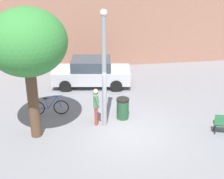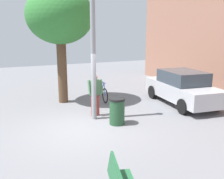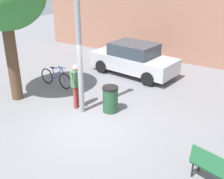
{
  "view_description": "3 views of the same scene",
  "coord_description": "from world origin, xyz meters",
  "px_view_note": "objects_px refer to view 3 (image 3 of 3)",
  "views": [
    {
      "loc": [
        -2.25,
        -12.03,
        7.49
      ],
      "look_at": [
        -0.44,
        1.33,
        1.42
      ],
      "focal_mm": 54.21,
      "sensor_mm": 36.0,
      "label": 1
    },
    {
      "loc": [
        7.77,
        -2.59,
        3.25
      ],
      "look_at": [
        -0.19,
        1.17,
        1.25
      ],
      "focal_mm": 40.27,
      "sensor_mm": 36.0,
      "label": 2
    },
    {
      "loc": [
        4.83,
        -6.44,
        4.82
      ],
      "look_at": [
        0.37,
        0.84,
        1.1
      ],
      "focal_mm": 44.93,
      "sensor_mm": 36.0,
      "label": 3
    }
  ],
  "objects_px": {
    "person_by_lamppost": "(76,83)",
    "park_bench": "(223,172)",
    "lamppost": "(79,39)",
    "bicycle_blue": "(56,78)",
    "trash_bin": "(110,99)",
    "parked_car_silver": "(134,59)"
  },
  "relations": [
    {
      "from": "park_bench",
      "to": "lamppost",
      "type": "bearing_deg",
      "value": 164.06
    },
    {
      "from": "park_bench",
      "to": "parked_car_silver",
      "type": "height_order",
      "value": "parked_car_silver"
    },
    {
      "from": "person_by_lamppost",
      "to": "park_bench",
      "type": "xyz_separation_m",
      "value": [
        5.53,
        -1.66,
        -0.42
      ]
    },
    {
      "from": "park_bench",
      "to": "bicycle_blue",
      "type": "height_order",
      "value": "bicycle_blue"
    },
    {
      "from": "person_by_lamppost",
      "to": "trash_bin",
      "type": "relative_size",
      "value": 1.73
    },
    {
      "from": "park_bench",
      "to": "parked_car_silver",
      "type": "relative_size",
      "value": 0.38
    },
    {
      "from": "person_by_lamppost",
      "to": "lamppost",
      "type": "bearing_deg",
      "value": -28.0
    },
    {
      "from": "lamppost",
      "to": "park_bench",
      "type": "relative_size",
      "value": 3.02
    },
    {
      "from": "park_bench",
      "to": "trash_bin",
      "type": "xyz_separation_m",
      "value": [
        -4.3,
        2.02,
        -0.06
      ]
    },
    {
      "from": "parked_car_silver",
      "to": "lamppost",
      "type": "bearing_deg",
      "value": -87.15
    },
    {
      "from": "lamppost",
      "to": "person_by_lamppost",
      "type": "relative_size",
      "value": 3.02
    },
    {
      "from": "lamppost",
      "to": "bicycle_blue",
      "type": "xyz_separation_m",
      "value": [
        -2.41,
        1.31,
        -2.3
      ]
    },
    {
      "from": "person_by_lamppost",
      "to": "trash_bin",
      "type": "xyz_separation_m",
      "value": [
        1.23,
        0.36,
        -0.48
      ]
    },
    {
      "from": "park_bench",
      "to": "bicycle_blue",
      "type": "bearing_deg",
      "value": 159.8
    },
    {
      "from": "person_by_lamppost",
      "to": "park_bench",
      "type": "height_order",
      "value": "person_by_lamppost"
    },
    {
      "from": "park_bench",
      "to": "trash_bin",
      "type": "distance_m",
      "value": 4.75
    },
    {
      "from": "parked_car_silver",
      "to": "trash_bin",
      "type": "xyz_separation_m",
      "value": [
        1.1,
        -3.9,
        -0.29
      ]
    },
    {
      "from": "lamppost",
      "to": "park_bench",
      "type": "distance_m",
      "value": 5.79
    },
    {
      "from": "park_bench",
      "to": "parked_car_silver",
      "type": "xyz_separation_m",
      "value": [
        -5.4,
        5.92,
        0.23
      ]
    },
    {
      "from": "park_bench",
      "to": "parked_car_silver",
      "type": "bearing_deg",
      "value": 132.33
    },
    {
      "from": "person_by_lamppost",
      "to": "parked_car_silver",
      "type": "relative_size",
      "value": 0.38
    },
    {
      "from": "bicycle_blue",
      "to": "parked_car_silver",
      "type": "relative_size",
      "value": 0.41
    }
  ]
}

